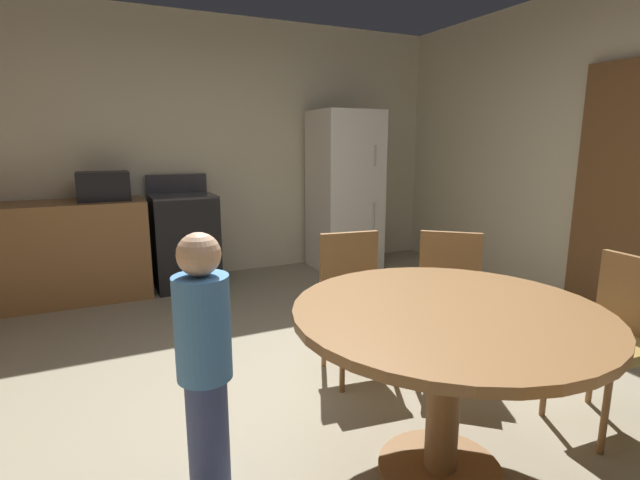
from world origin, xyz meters
TOP-DOWN VIEW (x-y plane):
  - ground_plane at (0.00, 0.00)m, footprint 14.00×14.00m
  - wall_back at (0.00, 3.04)m, footprint 5.84×0.12m
  - wall_right at (2.82, 0.27)m, footprint 0.12×5.54m
  - kitchen_counter at (-1.61, 2.64)m, footprint 2.02×0.60m
  - oven_range at (-0.25, 2.65)m, footprint 0.60×0.60m
  - refrigerator at (1.52, 2.59)m, footprint 0.68×0.68m
  - microwave at (-0.94, 2.64)m, footprint 0.44×0.32m
  - door_panelled at (2.72, 0.21)m, footprint 0.05×0.84m
  - dining_table at (0.25, -0.66)m, footprint 1.28×1.28m
  - chair_east at (1.26, -0.73)m, footprint 0.42×0.42m
  - chair_north at (0.39, 0.34)m, footprint 0.45×0.45m
  - chair_northeast at (0.91, 0.10)m, footprint 0.56×0.56m
  - person_child at (-0.68, -0.32)m, footprint 0.28×0.28m

SIDE VIEW (x-z plane):
  - ground_plane at x=0.00m, z-range 0.00..0.00m
  - kitchen_counter at x=-1.61m, z-range 0.00..0.90m
  - oven_range at x=-0.25m, z-range -0.08..1.02m
  - chair_east at x=1.26m, z-range 0.07..0.94m
  - chair_north at x=0.39m, z-range 0.07..0.94m
  - chair_northeast at x=0.91m, z-range 0.07..0.94m
  - person_child at x=-0.68m, z-range 0.03..1.12m
  - dining_table at x=0.25m, z-range 0.23..0.99m
  - refrigerator at x=1.52m, z-range 0.00..1.76m
  - door_panelled at x=2.72m, z-range 0.00..2.04m
  - microwave at x=-0.94m, z-range 0.90..1.16m
  - wall_back at x=0.00m, z-range 0.00..2.70m
  - wall_right at x=2.82m, z-range 0.00..2.70m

